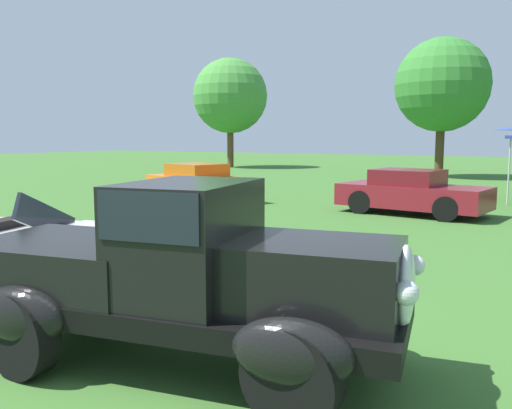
{
  "coord_description": "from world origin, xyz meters",
  "views": [
    {
      "loc": [
        2.94,
        -3.72,
        2.09
      ],
      "look_at": [
        -0.64,
        2.4,
        1.21
      ],
      "focal_mm": 37.77,
      "sensor_mm": 36.0,
      "label": 1
    }
  ],
  "objects_px": {
    "show_car_orange": "(198,182)",
    "feature_pickup_truck": "(182,273)",
    "show_car_burgundy": "(411,192)",
    "neighbor_convertible": "(39,248)"
  },
  "relations": [
    {
      "from": "show_car_orange",
      "to": "feature_pickup_truck",
      "type": "bearing_deg",
      "value": -54.25
    },
    {
      "from": "show_car_burgundy",
      "to": "feature_pickup_truck",
      "type": "bearing_deg",
      "value": -86.28
    },
    {
      "from": "feature_pickup_truck",
      "to": "show_car_burgundy",
      "type": "distance_m",
      "value": 10.98
    },
    {
      "from": "neighbor_convertible",
      "to": "show_car_orange",
      "type": "xyz_separation_m",
      "value": [
        -4.41,
        9.68,
        0.02
      ]
    },
    {
      "from": "feature_pickup_truck",
      "to": "neighbor_convertible",
      "type": "bearing_deg",
      "value": 163.25
    },
    {
      "from": "neighbor_convertible",
      "to": "show_car_orange",
      "type": "distance_m",
      "value": 10.64
    },
    {
      "from": "show_car_burgundy",
      "to": "neighbor_convertible",
      "type": "bearing_deg",
      "value": -104.43
    },
    {
      "from": "show_car_orange",
      "to": "neighbor_convertible",
      "type": "bearing_deg",
      "value": -65.53
    },
    {
      "from": "feature_pickup_truck",
      "to": "show_car_orange",
      "type": "height_order",
      "value": "feature_pickup_truck"
    },
    {
      "from": "feature_pickup_truck",
      "to": "show_car_orange",
      "type": "distance_m",
      "value": 13.15
    }
  ]
}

